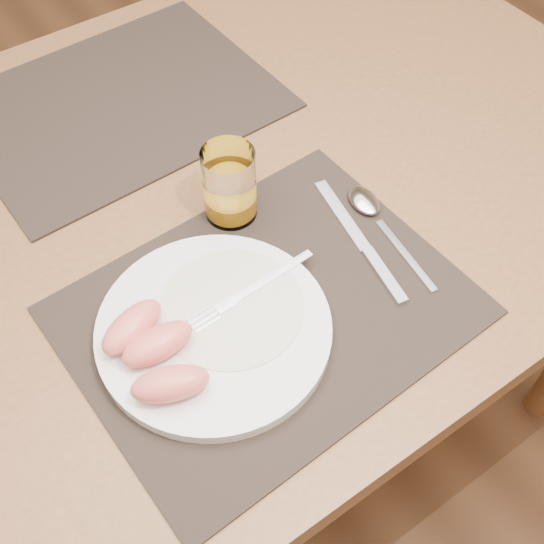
{
  "coord_description": "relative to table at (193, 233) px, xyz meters",
  "views": [
    {
      "loc": [
        -0.27,
        -0.59,
        1.42
      ],
      "look_at": [
        0.01,
        -0.19,
        0.77
      ],
      "focal_mm": 45.0,
      "sensor_mm": 36.0,
      "label": 1
    }
  ],
  "objects": [
    {
      "name": "ground",
      "position": [
        0.0,
        0.0,
        -0.67
      ],
      "size": [
        5.0,
        5.0,
        0.0
      ],
      "primitive_type": "plane",
      "color": "brown",
      "rests_on": "ground"
    },
    {
      "name": "placemat_near",
      "position": [
        -0.02,
        -0.22,
        0.09
      ],
      "size": [
        0.46,
        0.37,
        0.0
      ],
      "primitive_type": "cube",
      "rotation": [
        0.0,
        0.0,
        0.04
      ],
      "color": "black",
      "rests_on": "table"
    },
    {
      "name": "table",
      "position": [
        0.0,
        0.0,
        0.0
      ],
      "size": [
        1.4,
        0.9,
        0.75
      ],
      "color": "brown",
      "rests_on": "ground"
    },
    {
      "name": "fork",
      "position": [
        -0.04,
        -0.2,
        0.11
      ],
      "size": [
        0.18,
        0.03,
        0.0
      ],
      "color": "silver",
      "rests_on": "plate"
    },
    {
      "name": "grapefruit_wedges",
      "position": [
        -0.16,
        -0.21,
        0.12
      ],
      "size": [
        0.1,
        0.15,
        0.03
      ],
      "color": "#EC6E60",
      "rests_on": "plate"
    },
    {
      "name": "spoon",
      "position": [
        0.18,
        -0.17,
        0.09
      ],
      "size": [
        0.05,
        0.19,
        0.01
      ],
      "color": "silver",
      "rests_on": "placemat_near"
    },
    {
      "name": "juice_glass",
      "position": [
        0.03,
        -0.07,
        0.13
      ],
      "size": [
        0.07,
        0.07,
        0.1
      ],
      "color": "white",
      "rests_on": "placemat_near"
    },
    {
      "name": "plate",
      "position": [
        -0.09,
        -0.21,
        0.1
      ],
      "size": [
        0.27,
        0.27,
        0.02
      ],
      "primitive_type": "cylinder",
      "color": "white",
      "rests_on": "placemat_near"
    },
    {
      "name": "plate_dressing",
      "position": [
        -0.06,
        -0.2,
        0.1
      ],
      "size": [
        0.17,
        0.17,
        0.0
      ],
      "color": "white",
      "rests_on": "plate"
    },
    {
      "name": "placemat_far",
      "position": [
        0.01,
        0.22,
        0.09
      ],
      "size": [
        0.46,
        0.36,
        0.0
      ],
      "primitive_type": "cube",
      "rotation": [
        0.0,
        0.0,
        0.03
      ],
      "color": "black",
      "rests_on": "table"
    },
    {
      "name": "knife",
      "position": [
        0.13,
        -0.22,
        0.09
      ],
      "size": [
        0.06,
        0.22,
        0.01
      ],
      "color": "silver",
      "rests_on": "placemat_near"
    }
  ]
}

